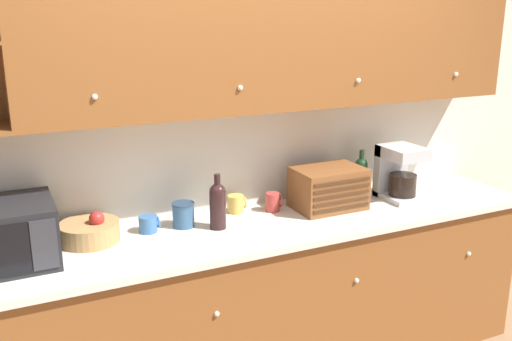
# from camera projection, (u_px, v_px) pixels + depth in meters

# --- Properties ---
(wall_back) EXTENTS (5.65, 0.06, 2.60)m
(wall_back) POSITION_uv_depth(u_px,v_px,m) (238.00, 146.00, 3.31)
(wall_back) COLOR beige
(wall_back) RESTS_ON ground_plane
(counter_unit) EXTENTS (3.27, 0.66, 0.95)m
(counter_unit) POSITION_uv_depth(u_px,v_px,m) (263.00, 300.00, 3.23)
(counter_unit) COLOR brown
(counter_unit) RESTS_ON ground_plane
(backsplash_panel) EXTENTS (3.25, 0.01, 0.60)m
(backsplash_panel) POSITION_uv_depth(u_px,v_px,m) (240.00, 156.00, 3.29)
(backsplash_panel) COLOR silver
(backsplash_panel) RESTS_ON counter_unit
(upper_cabinets) EXTENTS (3.25, 0.35, 0.80)m
(upper_cabinets) POSITION_uv_depth(u_px,v_px,m) (280.00, 33.00, 3.03)
(upper_cabinets) COLOR brown
(upper_cabinets) RESTS_ON backsplash_panel
(fruit_basket) EXTENTS (0.30, 0.30, 0.16)m
(fruit_basket) POSITION_uv_depth(u_px,v_px,m) (90.00, 231.00, 2.84)
(fruit_basket) COLOR #A87F4C
(fruit_basket) RESTS_ON counter_unit
(mug_blue_second) EXTENTS (0.11, 0.10, 0.09)m
(mug_blue_second) POSITION_uv_depth(u_px,v_px,m) (149.00, 224.00, 2.96)
(mug_blue_second) COLOR #38669E
(mug_blue_second) RESTS_ON counter_unit
(storage_canister) EXTENTS (0.12, 0.12, 0.13)m
(storage_canister) POSITION_uv_depth(u_px,v_px,m) (183.00, 215.00, 3.03)
(storage_canister) COLOR #33567A
(storage_canister) RESTS_ON counter_unit
(second_wine_bottle) EXTENTS (0.09, 0.09, 0.30)m
(second_wine_bottle) POSITION_uv_depth(u_px,v_px,m) (218.00, 204.00, 2.99)
(second_wine_bottle) COLOR black
(second_wine_bottle) RESTS_ON counter_unit
(mug) EXTENTS (0.11, 0.09, 0.10)m
(mug) POSITION_uv_depth(u_px,v_px,m) (236.00, 204.00, 3.25)
(mug) COLOR gold
(mug) RESTS_ON counter_unit
(mug_patterned_third) EXTENTS (0.09, 0.08, 0.11)m
(mug_patterned_third) POSITION_uv_depth(u_px,v_px,m) (273.00, 202.00, 3.27)
(mug_patterned_third) COLOR #B73D38
(mug_patterned_third) RESTS_ON counter_unit
(bread_box) EXTENTS (0.40, 0.28, 0.24)m
(bread_box) POSITION_uv_depth(u_px,v_px,m) (328.00, 188.00, 3.30)
(bread_box) COLOR brown
(bread_box) RESTS_ON counter_unit
(wine_bottle) EXTENTS (0.08, 0.08, 0.29)m
(wine_bottle) POSITION_uv_depth(u_px,v_px,m) (361.00, 175.00, 3.52)
(wine_bottle) COLOR #19381E
(wine_bottle) RESTS_ON counter_unit
(coffee_maker) EXTENTS (0.22, 0.26, 0.33)m
(coffee_maker) POSITION_uv_depth(u_px,v_px,m) (398.00, 172.00, 3.47)
(coffee_maker) COLOR #B7B7BC
(coffee_maker) RESTS_ON counter_unit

